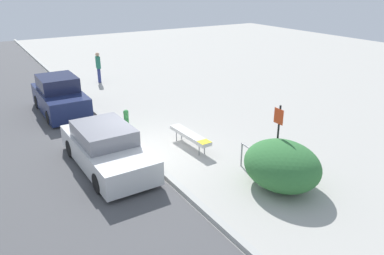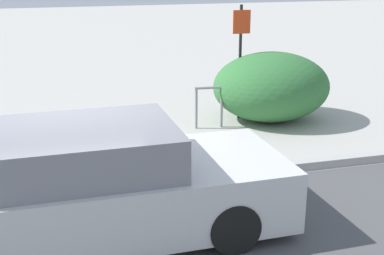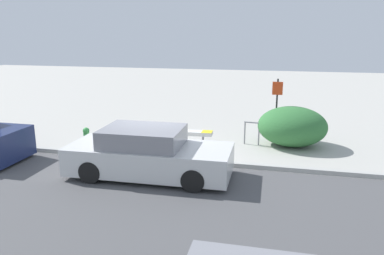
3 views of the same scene
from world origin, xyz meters
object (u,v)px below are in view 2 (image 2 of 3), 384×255
(bike_rack, at_px, (209,103))
(sign_post, at_px, (240,51))
(bench, at_px, (87,124))
(parked_car_near, at_px, (96,187))

(bike_rack, xyz_separation_m, sign_post, (0.80, 0.49, 0.88))
(bench, xyz_separation_m, sign_post, (3.18, 1.14, 0.92))
(bike_rack, height_order, sign_post, sign_post)
(sign_post, xyz_separation_m, parked_car_near, (-3.34, -4.20, -0.75))
(bench, distance_m, bike_rack, 2.46)
(bike_rack, bearing_deg, parked_car_near, -124.39)
(bike_rack, distance_m, parked_car_near, 4.49)
(bench, relative_size, parked_car_near, 0.48)
(bike_rack, distance_m, sign_post, 1.29)
(bench, bearing_deg, parked_car_near, -95.13)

